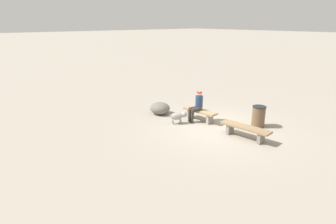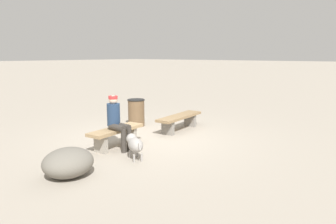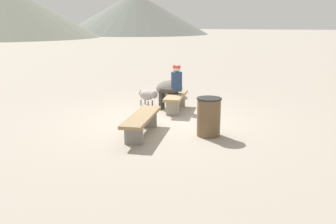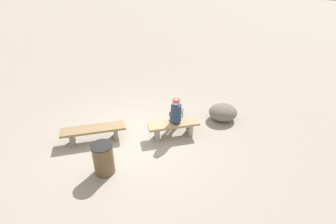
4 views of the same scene
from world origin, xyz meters
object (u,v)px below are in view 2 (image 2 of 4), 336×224
object	(u,v)px
dog	(135,144)
trash_bin	(136,113)
bench_left	(180,119)
boulder	(68,163)
seated_person	(117,119)
bench_right	(116,133)

from	to	relation	value
dog	trash_bin	xyz separation A→B (m)	(-2.25, -2.17, 0.09)
bench_left	boulder	size ratio (longest dim) A/B	1.99
dog	boulder	xyz separation A→B (m)	(1.46, -0.21, -0.06)
bench_left	seated_person	distance (m)	2.41
bench_left	trash_bin	bearing A→B (deg)	-80.25
bench_right	dog	world-z (taller)	dog
dog	boulder	distance (m)	1.47
seated_person	trash_bin	size ratio (longest dim) A/B	1.51
boulder	trash_bin	bearing A→B (deg)	-152.19
bench_right	trash_bin	world-z (taller)	trash_bin
bench_left	seated_person	xyz separation A→B (m)	(2.38, -0.01, 0.38)
trash_bin	dog	bearing A→B (deg)	43.93
seated_person	boulder	distance (m)	1.85
bench_right	boulder	xyz separation A→B (m)	(1.77, 0.71, -0.08)
bench_left	dog	xyz separation A→B (m)	(2.62, 0.80, -0.01)
bench_right	dog	bearing A→B (deg)	65.76
trash_bin	bench_left	bearing A→B (deg)	105.10
dog	bench_right	bearing A→B (deg)	10.29
bench_left	trash_bin	world-z (taller)	trash_bin
trash_bin	bench_right	bearing A→B (deg)	32.80
trash_bin	boulder	xyz separation A→B (m)	(3.71, 1.96, -0.15)
bench_right	trash_bin	distance (m)	2.31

